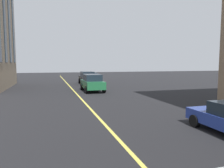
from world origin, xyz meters
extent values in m
cube|color=#D8C64C|center=(20.00, 0.00, 0.00)|extent=(80.00, 0.16, 0.01)
cube|color=#B7BABF|center=(42.51, -4.90, 0.57)|extent=(3.90, 1.75, 0.55)
cube|color=#19232D|center=(42.32, -4.90, 1.12)|extent=(1.64, 1.54, 0.55)
cylinder|color=black|center=(43.80, -4.06, 0.30)|extent=(0.60, 0.21, 0.60)
cylinder|color=black|center=(43.80, -5.74, 0.30)|extent=(0.60, 0.21, 0.60)
cylinder|color=black|center=(41.22, -4.06, 0.30)|extent=(0.60, 0.21, 0.60)
cylinder|color=black|center=(41.22, -5.74, 0.30)|extent=(0.60, 0.21, 0.60)
cube|color=black|center=(35.97, -2.84, 0.78)|extent=(4.70, 1.95, 0.80)
cube|color=#19232D|center=(35.97, -2.84, 1.53)|extent=(2.58, 1.72, 0.70)
cylinder|color=black|center=(37.52, -1.90, 0.38)|extent=(0.76, 0.27, 0.76)
cylinder|color=black|center=(37.52, -3.77, 0.38)|extent=(0.76, 0.27, 0.76)
cylinder|color=black|center=(34.42, -1.90, 0.38)|extent=(0.76, 0.27, 0.76)
cylinder|color=black|center=(34.42, -3.77, 0.38)|extent=(0.76, 0.27, 0.76)
cube|color=#1E6038|center=(27.57, -1.95, 0.78)|extent=(4.70, 1.95, 0.80)
cube|color=#19232D|center=(27.57, -1.95, 1.53)|extent=(2.59, 1.72, 0.70)
cylinder|color=black|center=(29.13, -1.01, 0.38)|extent=(0.76, 0.27, 0.76)
cylinder|color=black|center=(29.13, -2.88, 0.38)|extent=(0.76, 0.27, 0.76)
cylinder|color=black|center=(26.02, -1.01, 0.38)|extent=(0.76, 0.27, 0.76)
cylinder|color=black|center=(26.02, -2.88, 0.38)|extent=(0.76, 0.27, 0.76)
cylinder|color=black|center=(13.04, -4.06, 0.30)|extent=(0.60, 0.21, 0.60)
cylinder|color=black|center=(13.04, -5.74, 0.30)|extent=(0.60, 0.21, 0.60)
cube|color=#19232D|center=(38.82, 7.45, 11.91)|extent=(1.10, 0.10, 17.40)
camera|label=1|loc=(4.62, 2.61, 3.05)|focal=33.87mm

